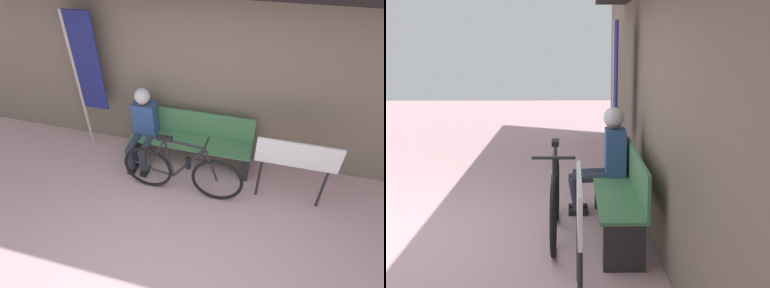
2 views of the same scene
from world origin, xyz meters
The scene contains 7 objects.
ground_plane centered at (0.00, 0.00, 0.00)m, with size 24.00×24.00×0.00m, color #C69EA3.
storefront_wall centered at (0.00, 2.27, 1.66)m, with size 12.00×0.56×3.20m.
park_bench_near centered at (-0.20, 1.94, 0.40)m, with size 1.82×0.42×0.84m.
bicycle centered at (-0.15, 1.27, 0.38)m, with size 1.67×0.40×0.94m.
person_seated centered at (-0.90, 1.82, 0.69)m, with size 0.34×0.64×1.20m.
banner_pole centered at (-1.79, 1.98, 1.33)m, with size 0.45×0.05×2.16m.
signboard centered at (1.27, 1.49, 0.74)m, with size 1.01×0.04×0.99m.
Camera 1 is at (0.74, -1.51, 3.17)m, focal length 28.00 mm.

